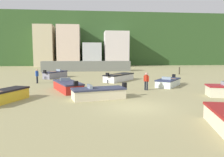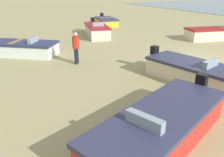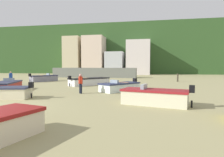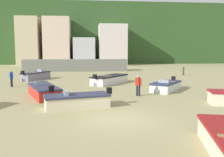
{
  "view_description": "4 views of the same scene",
  "coord_description": "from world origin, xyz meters",
  "px_view_note": "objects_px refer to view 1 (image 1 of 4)",
  "views": [
    {
      "loc": [
        -2.8,
        -13.15,
        3.29
      ],
      "look_at": [
        -0.13,
        12.57,
        0.41
      ],
      "focal_mm": 34.85,
      "sensor_mm": 36.0,
      "label": 1
    },
    {
      "loc": [
        -8.64,
        9.91,
        3.76
      ],
      "look_at": [
        -2.77,
        6.88,
        1.11
      ],
      "focal_mm": 37.32,
      "sensor_mm": 36.0,
      "label": 2
    },
    {
      "loc": [
        8.02,
        -9.12,
        2.21
      ],
      "look_at": [
        3.99,
        11.51,
        0.94
      ],
      "focal_mm": 31.81,
      "sensor_mm": 36.0,
      "label": 3
    },
    {
      "loc": [
        -1.54,
        -12.44,
        3.52
      ],
      "look_at": [
        0.65,
        9.12,
        1.04
      ],
      "focal_mm": 40.05,
      "sensor_mm": 36.0,
      "label": 4
    }
  ],
  "objects_px": {
    "boat_yellow_0": "(2,96)",
    "boat_cream_8": "(99,93)",
    "boat_white_1": "(119,77)",
    "beach_walker_foreground": "(37,75)",
    "boat_white_7": "(168,82)",
    "mooring_post_near_water": "(179,71)",
    "beach_walker_distant": "(146,80)",
    "boat_red_2": "(68,86)",
    "boat_grey_3": "(55,75)"
  },
  "relations": [
    {
      "from": "boat_white_1",
      "to": "beach_walker_foreground",
      "type": "relative_size",
      "value": 3.03
    },
    {
      "from": "boat_grey_3",
      "to": "boat_red_2",
      "type": "bearing_deg",
      "value": -47.02
    },
    {
      "from": "boat_yellow_0",
      "to": "beach_walker_distant",
      "type": "relative_size",
      "value": 2.7
    },
    {
      "from": "boat_red_2",
      "to": "beach_walker_distant",
      "type": "height_order",
      "value": "beach_walker_distant"
    },
    {
      "from": "boat_cream_8",
      "to": "mooring_post_near_water",
      "type": "xyz_separation_m",
      "value": [
        14.04,
        18.34,
        0.16
      ]
    },
    {
      "from": "boat_yellow_0",
      "to": "mooring_post_near_water",
      "type": "xyz_separation_m",
      "value": [
        20.66,
        18.96,
        0.14
      ]
    },
    {
      "from": "boat_cream_8",
      "to": "beach_walker_foreground",
      "type": "relative_size",
      "value": 2.65
    },
    {
      "from": "boat_cream_8",
      "to": "beach_walker_foreground",
      "type": "xyz_separation_m",
      "value": [
        -6.61,
        9.45,
        0.53
      ]
    },
    {
      "from": "beach_walker_foreground",
      "to": "boat_yellow_0",
      "type": "bearing_deg",
      "value": 5.73
    },
    {
      "from": "boat_white_7",
      "to": "boat_red_2",
      "type": "bearing_deg",
      "value": 48.15
    },
    {
      "from": "boat_yellow_0",
      "to": "boat_white_7",
      "type": "xyz_separation_m",
      "value": [
        14.07,
        6.3,
        -0.04
      ]
    },
    {
      "from": "beach_walker_foreground",
      "to": "beach_walker_distant",
      "type": "distance_m",
      "value": 12.64
    },
    {
      "from": "boat_red_2",
      "to": "beach_walker_foreground",
      "type": "bearing_deg",
      "value": 103.65
    },
    {
      "from": "boat_grey_3",
      "to": "beach_walker_foreground",
      "type": "xyz_separation_m",
      "value": [
        -1.2,
        -5.56,
        0.47
      ]
    },
    {
      "from": "boat_white_1",
      "to": "beach_walker_foreground",
      "type": "xyz_separation_m",
      "value": [
        -9.59,
        -1.22,
        0.51
      ]
    },
    {
      "from": "mooring_post_near_water",
      "to": "beach_walker_distant",
      "type": "relative_size",
      "value": 0.73
    },
    {
      "from": "boat_yellow_0",
      "to": "mooring_post_near_water",
      "type": "bearing_deg",
      "value": 65.72
    },
    {
      "from": "boat_red_2",
      "to": "boat_grey_3",
      "type": "distance_m",
      "value": 11.59
    },
    {
      "from": "boat_yellow_0",
      "to": "boat_red_2",
      "type": "distance_m",
      "value": 5.92
    },
    {
      "from": "boat_grey_3",
      "to": "beach_walker_distant",
      "type": "distance_m",
      "value": 15.22
    },
    {
      "from": "boat_grey_3",
      "to": "beach_walker_foreground",
      "type": "distance_m",
      "value": 5.71
    },
    {
      "from": "boat_white_1",
      "to": "boat_red_2",
      "type": "height_order",
      "value": "boat_white_1"
    },
    {
      "from": "boat_grey_3",
      "to": "beach_walker_distant",
      "type": "bearing_deg",
      "value": -20.07
    },
    {
      "from": "boat_white_7",
      "to": "beach_walker_foreground",
      "type": "distance_m",
      "value": 14.57
    },
    {
      "from": "beach_walker_distant",
      "to": "boat_white_1",
      "type": "bearing_deg",
      "value": 142.98
    },
    {
      "from": "boat_white_7",
      "to": "boat_yellow_0",
      "type": "bearing_deg",
      "value": 61.49
    },
    {
      "from": "boat_white_1",
      "to": "boat_cream_8",
      "type": "xyz_separation_m",
      "value": [
        -2.98,
        -10.68,
        -0.02
      ]
    },
    {
      "from": "boat_red_2",
      "to": "beach_walker_distant",
      "type": "distance_m",
      "value": 7.19
    },
    {
      "from": "boat_grey_3",
      "to": "boat_cream_8",
      "type": "xyz_separation_m",
      "value": [
        5.41,
        -15.01,
        -0.06
      ]
    },
    {
      "from": "boat_cream_8",
      "to": "beach_walker_distant",
      "type": "xyz_separation_m",
      "value": [
        4.53,
        3.49,
        0.53
      ]
    },
    {
      "from": "beach_walker_foreground",
      "to": "boat_white_1",
      "type": "bearing_deg",
      "value": 103.05
    },
    {
      "from": "boat_red_2",
      "to": "boat_cream_8",
      "type": "xyz_separation_m",
      "value": [
        2.63,
        -3.76,
        -0.02
      ]
    },
    {
      "from": "boat_yellow_0",
      "to": "boat_white_1",
      "type": "height_order",
      "value": "boat_white_1"
    },
    {
      "from": "boat_white_1",
      "to": "beach_walker_distant",
      "type": "height_order",
      "value": "beach_walker_distant"
    },
    {
      "from": "boat_white_7",
      "to": "beach_walker_distant",
      "type": "distance_m",
      "value": 3.68
    },
    {
      "from": "mooring_post_near_water",
      "to": "beach_walker_foreground",
      "type": "distance_m",
      "value": 22.48
    },
    {
      "from": "boat_white_1",
      "to": "boat_grey_3",
      "type": "distance_m",
      "value": 9.45
    },
    {
      "from": "boat_grey_3",
      "to": "mooring_post_near_water",
      "type": "xyz_separation_m",
      "value": [
        19.45,
        3.33,
        0.11
      ]
    },
    {
      "from": "mooring_post_near_water",
      "to": "beach_walker_distant",
      "type": "height_order",
      "value": "beach_walker_distant"
    },
    {
      "from": "boat_white_7",
      "to": "beach_walker_foreground",
      "type": "xyz_separation_m",
      "value": [
        -14.06,
        3.78,
        0.55
      ]
    },
    {
      "from": "boat_red_2",
      "to": "boat_cream_8",
      "type": "distance_m",
      "value": 4.59
    },
    {
      "from": "boat_red_2",
      "to": "boat_cream_8",
      "type": "bearing_deg",
      "value": -76.24
    },
    {
      "from": "boat_yellow_0",
      "to": "boat_cream_8",
      "type": "distance_m",
      "value": 6.65
    },
    {
      "from": "boat_yellow_0",
      "to": "boat_cream_8",
      "type": "height_order",
      "value": "boat_yellow_0"
    },
    {
      "from": "mooring_post_near_water",
      "to": "beach_walker_foreground",
      "type": "bearing_deg",
      "value": -156.72
    },
    {
      "from": "boat_red_2",
      "to": "boat_grey_3",
      "type": "height_order",
      "value": "boat_grey_3"
    },
    {
      "from": "boat_red_2",
      "to": "boat_white_7",
      "type": "bearing_deg",
      "value": -10.5
    },
    {
      "from": "boat_red_2",
      "to": "mooring_post_near_water",
      "type": "xyz_separation_m",
      "value": [
        16.67,
        14.58,
        0.15
      ]
    },
    {
      "from": "boat_white_1",
      "to": "boat_white_7",
      "type": "distance_m",
      "value": 6.71
    },
    {
      "from": "boat_white_1",
      "to": "boat_red_2",
      "type": "xyz_separation_m",
      "value": [
        -5.62,
        -6.92,
        -0.01
      ]
    }
  ]
}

